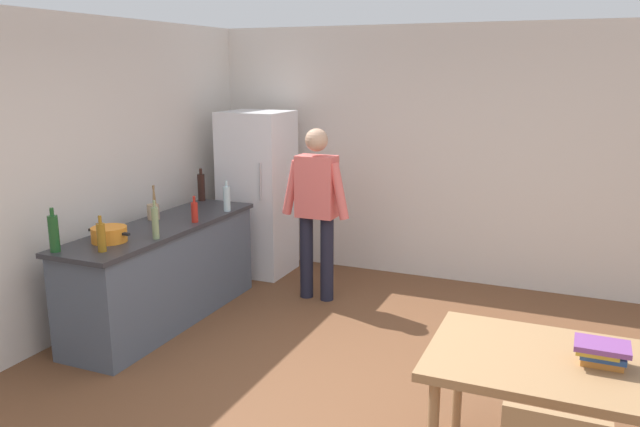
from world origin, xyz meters
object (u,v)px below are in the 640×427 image
(utensil_jar, at_px, (153,211))
(bottle_wine_green, at_px, (54,233))
(dining_table, at_px, (562,374))
(book_stack, at_px, (601,353))
(cooking_pot, at_px, (109,234))
(bottle_water_clear, at_px, (227,198))
(bottle_sauce_red, at_px, (195,212))
(person, at_px, (316,203))
(refrigerator, at_px, (258,193))
(bottle_vinegar_tall, at_px, (155,223))
(bottle_oil_amber, at_px, (101,237))
(bottle_wine_dark, at_px, (201,187))

(utensil_jar, xyz_separation_m, bottle_wine_green, (-0.03, -1.14, 0.07))
(dining_table, xyz_separation_m, book_stack, (0.18, 0.02, 0.15))
(cooking_pot, xyz_separation_m, bottle_water_clear, (0.29, 1.32, 0.07))
(bottle_sauce_red, bearing_deg, person, 45.75)
(dining_table, bearing_deg, refrigerator, 140.71)
(bottle_vinegar_tall, bearing_deg, bottle_oil_amber, -107.57)
(refrigerator, relative_size, utensil_jar, 5.62)
(bottle_water_clear, bearing_deg, bottle_wine_green, -105.62)
(person, distance_m, bottle_water_clear, 0.87)
(book_stack, bearing_deg, bottle_wine_dark, 151.26)
(person, bearing_deg, utensil_jar, -143.76)
(refrigerator, xyz_separation_m, bottle_vinegar_tall, (0.15, -2.00, 0.14))
(person, height_order, book_stack, person)
(person, distance_m, book_stack, 3.31)
(person, bearing_deg, bottle_vinegar_tall, -118.92)
(bottle_sauce_red, bearing_deg, bottle_oil_amber, -96.33)
(bottle_water_clear, xyz_separation_m, bottle_oil_amber, (-0.15, -1.56, -0.01))
(cooking_pot, bearing_deg, bottle_oil_amber, -59.65)
(utensil_jar, bearing_deg, dining_table, -19.07)
(refrigerator, xyz_separation_m, book_stack, (3.48, -2.68, -0.08))
(bottle_vinegar_tall, bearing_deg, bottle_water_clear, 89.83)
(cooking_pot, height_order, bottle_vinegar_tall, bottle_vinegar_tall)
(person, bearing_deg, dining_table, -42.41)
(person, bearing_deg, bottle_wine_green, -121.82)
(bottle_oil_amber, bearing_deg, person, 63.64)
(dining_table, distance_m, book_stack, 0.23)
(utensil_jar, distance_m, bottle_oil_amber, 1.04)
(refrigerator, height_order, person, refrigerator)
(person, bearing_deg, bottle_water_clear, -156.37)
(utensil_jar, height_order, bottle_oil_amber, utensil_jar)
(dining_table, relative_size, bottle_vinegar_tall, 4.37)
(bottle_sauce_red, height_order, book_stack, bottle_sauce_red)
(bottle_vinegar_tall, relative_size, book_stack, 1.18)
(bottle_oil_amber, bearing_deg, bottle_wine_green, -156.63)
(bottle_vinegar_tall, height_order, bottle_oil_amber, bottle_vinegar_tall)
(bottle_oil_amber, bearing_deg, bottle_wine_dark, 100.68)
(bottle_wine_green, distance_m, bottle_water_clear, 1.76)
(bottle_sauce_red, height_order, bottle_wine_dark, bottle_wine_dark)
(person, xyz_separation_m, bottle_oil_amber, (-0.94, -1.91, 0.04))
(cooking_pot, relative_size, bottle_wine_dark, 1.18)
(cooking_pot, xyz_separation_m, utensil_jar, (-0.15, 0.76, 0.02))
(bottle_vinegar_tall, height_order, bottle_wine_dark, bottle_wine_dark)
(refrigerator, height_order, bottle_vinegar_tall, refrigerator)
(dining_table, distance_m, bottle_oil_amber, 3.32)
(bottle_wine_dark, bearing_deg, person, 1.11)
(bottle_wine_green, distance_m, bottle_oil_amber, 0.36)
(bottle_oil_amber, bearing_deg, book_stack, -3.59)
(dining_table, bearing_deg, bottle_vinegar_tall, 167.46)
(utensil_jar, bearing_deg, bottle_oil_amber, -73.71)
(bottle_water_clear, bearing_deg, refrigerator, 99.72)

